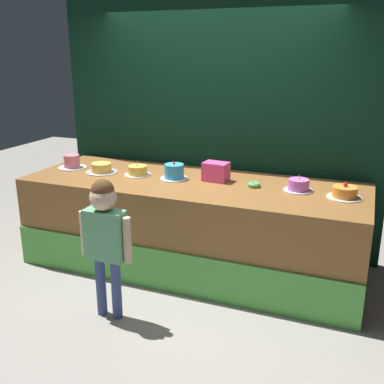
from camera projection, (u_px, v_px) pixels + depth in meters
ground_plane at (169, 291)px, 4.12m from camera, size 12.00×12.00×0.00m
stage_platform at (192, 225)px, 4.49m from camera, size 3.30×1.16×0.89m
curtain_backdrop at (216, 117)px, 4.79m from camera, size 3.54×0.08×2.87m
child_figure at (105, 230)px, 3.52m from camera, size 0.45×0.21×1.18m
pink_box at (216, 172)px, 4.37m from camera, size 0.25×0.19×0.18m
donut at (254, 185)px, 4.18m from camera, size 0.12×0.12×0.04m
cake_far_left at (72, 162)px, 4.85m from camera, size 0.31×0.31×0.14m
cake_left at (101, 168)px, 4.67m from camera, size 0.33×0.33×0.10m
cake_center_left at (138, 171)px, 4.57m from camera, size 0.27×0.27×0.15m
cake_center_right at (174, 172)px, 4.43m from camera, size 0.28×0.28×0.17m
cake_right at (299, 185)px, 4.06m from camera, size 0.27×0.27×0.15m
cake_far_right at (345, 193)px, 3.86m from camera, size 0.30×0.30×0.14m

